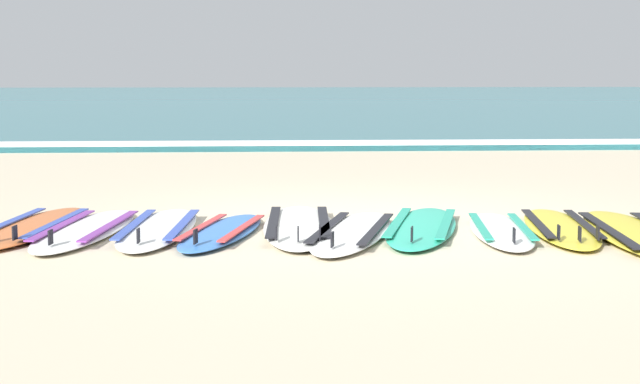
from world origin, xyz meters
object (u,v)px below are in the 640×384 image
(surfboard_0, at_px, (33,227))
(surfboard_6, at_px, (422,227))
(surfboard_2, at_px, (159,228))
(surfboard_9, at_px, (637,234))
(surfboard_7, at_px, (501,230))
(surfboard_4, at_px, (299,226))
(surfboard_8, at_px, (560,227))
(surfboard_3, at_px, (222,232))
(surfboard_5, at_px, (352,232))
(surfboard_1, at_px, (86,230))

(surfboard_0, distance_m, surfboard_6, 3.33)
(surfboard_2, height_order, surfboard_9, same)
(surfboard_0, distance_m, surfboard_7, 3.98)
(surfboard_9, bearing_deg, surfboard_0, 172.37)
(surfboard_2, height_order, surfboard_4, same)
(surfboard_7, xyz_separation_m, surfboard_8, (0.54, 0.12, 0.00))
(surfboard_2, xyz_separation_m, surfboard_4, (1.19, 0.06, 0.00))
(surfboard_3, distance_m, surfboard_5, 1.08)
(surfboard_4, height_order, surfboard_9, same)
(surfboard_0, distance_m, surfboard_9, 5.06)
(surfboard_1, height_order, surfboard_4, same)
(surfboard_3, relative_size, surfboard_6, 0.84)
(surfboard_0, bearing_deg, surfboard_5, -9.05)
(surfboard_3, bearing_deg, surfboard_5, -4.09)
(surfboard_1, distance_m, surfboard_8, 4.01)
(surfboard_2, bearing_deg, surfboard_1, -177.15)
(surfboard_0, relative_size, surfboard_3, 1.17)
(surfboard_8, bearing_deg, surfboard_1, 178.07)
(surfboard_1, xyz_separation_m, surfboard_8, (4.01, -0.14, 0.00))
(surfboard_0, height_order, surfboard_2, same)
(surfboard_6, distance_m, surfboard_9, 1.76)
(surfboard_0, distance_m, surfboard_2, 1.09)
(surfboard_0, distance_m, surfboard_1, 0.51)
(surfboard_1, xyz_separation_m, surfboard_6, (2.84, -0.03, -0.00))
(surfboard_0, bearing_deg, surfboard_6, -3.58)
(surfboard_7, bearing_deg, surfboard_4, 168.35)
(surfboard_2, relative_size, surfboard_3, 1.15)
(surfboard_1, relative_size, surfboard_9, 0.88)
(surfboard_3, distance_m, surfboard_4, 0.70)
(surfboard_6, bearing_deg, surfboard_1, 179.34)
(surfboard_5, bearing_deg, surfboard_0, 170.95)
(surfboard_3, bearing_deg, surfboard_1, 171.13)
(surfboard_3, relative_size, surfboard_9, 0.75)
(surfboard_6, relative_size, surfboard_9, 0.90)
(surfboard_4, xyz_separation_m, surfboard_5, (0.43, -0.35, -0.00))
(surfboard_4, bearing_deg, surfboard_1, -176.97)
(surfboard_2, xyz_separation_m, surfboard_8, (3.41, -0.17, 0.00))
(surfboard_1, relative_size, surfboard_5, 1.00)
(surfboard_2, bearing_deg, surfboard_8, -2.78)
(surfboard_5, height_order, surfboard_6, same)
(surfboard_0, xyz_separation_m, surfboard_9, (5.02, -0.67, -0.00))
(surfboard_6, xyz_separation_m, surfboard_8, (1.18, -0.10, 0.00))
(surfboard_3, height_order, surfboard_8, same)
(surfboard_2, bearing_deg, surfboard_7, -5.61)
(surfboard_3, relative_size, surfboard_5, 0.85)
(surfboard_5, relative_size, surfboard_6, 0.98)
(surfboard_4, bearing_deg, surfboard_3, -157.06)
(surfboard_7, height_order, surfboard_8, same)
(surfboard_0, height_order, surfboard_4, same)
(surfboard_8, relative_size, surfboard_9, 0.84)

